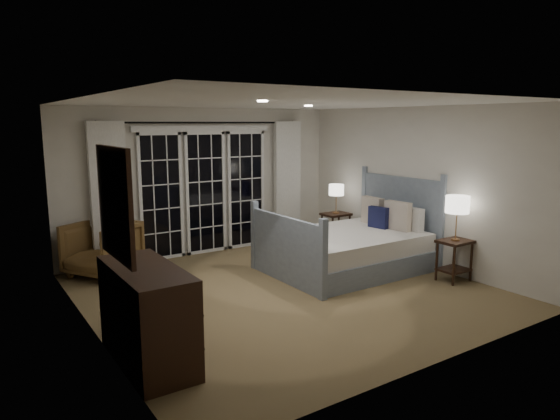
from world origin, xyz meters
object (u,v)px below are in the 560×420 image
lamp_left (457,205)px  dresser (147,315)px  lamp_right (336,190)px  bed (350,247)px  nightstand_right (336,225)px  armchair (102,249)px  nightstand_left (454,254)px

lamp_left → dresser: bearing=179.9°
lamp_right → dresser: (-4.38, -2.49, -0.57)m
bed → nightstand_right: size_ratio=3.79×
nightstand_right → lamp_right: size_ratio=1.18×
armchair → dresser: bearing=-38.6°
nightstand_left → lamp_left: (0.00, -0.00, 0.72)m
nightstand_right → lamp_right: lamp_right is taller
bed → armchair: bed is taller
bed → lamp_left: bed is taller
lamp_left → armchair: lamp_left is taller
lamp_left → bed: bearing=123.7°
nightstand_right → armchair: size_ratio=0.70×
dresser → nightstand_right: bearing=29.6°
lamp_right → armchair: size_ratio=0.59×
armchair → dresser: (-0.36, -3.06, 0.06)m
lamp_right → dresser: size_ratio=0.40×
bed → nightstand_left: (0.85, -1.27, 0.05)m
nightstand_left → dresser: bearing=179.9°
nightstand_left → nightstand_right: bearing=92.5°
nightstand_left → lamp_left: lamp_left is taller
lamp_right → nightstand_right: bearing=56.3°
bed → dresser: 3.86m
nightstand_right → armchair: armchair is taller
bed → lamp_left: 1.71m
nightstand_left → nightstand_right: 2.51m
nightstand_right → dresser: dresser is taller
nightstand_left → nightstand_right: size_ratio=0.96×
nightstand_right → lamp_left: (0.11, -2.50, 0.70)m
nightstand_left → dresser: 4.49m
nightstand_right → dresser: (-4.38, -2.49, 0.06)m
nightstand_left → dresser: (-4.49, 0.01, 0.07)m
dresser → lamp_right: bearing=29.6°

